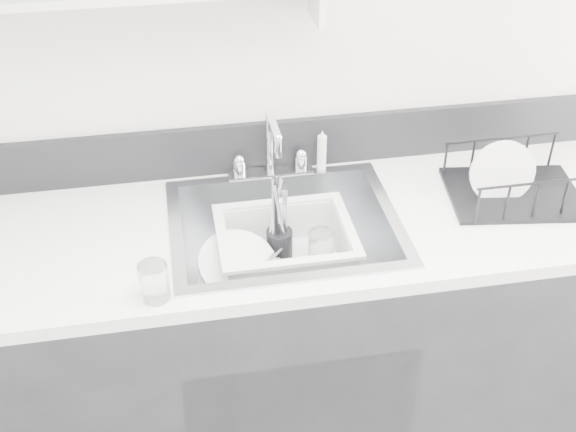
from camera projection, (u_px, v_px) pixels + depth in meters
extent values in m
cube|color=silver|center=(266.00, 53.00, 2.03)|extent=(3.50, 0.02, 2.60)
cube|color=black|center=(285.00, 344.00, 2.30)|extent=(3.20, 0.62, 0.88)
cube|color=white|center=(285.00, 229.00, 2.03)|extent=(3.20, 0.62, 0.04)
cube|color=black|center=(268.00, 146.00, 2.21)|extent=(3.20, 0.02, 0.16)
cube|color=silver|center=(270.00, 173.00, 2.22)|extent=(0.26, 0.06, 0.02)
cylinder|color=silver|center=(239.00, 168.00, 2.19)|extent=(0.04, 0.04, 0.05)
cylinder|color=silver|center=(301.00, 162.00, 2.21)|extent=(0.04, 0.04, 0.05)
cylinder|color=silver|center=(270.00, 144.00, 2.16)|extent=(0.02, 0.02, 0.20)
cylinder|color=silver|center=(274.00, 125.00, 2.04)|extent=(0.02, 0.15, 0.02)
cylinder|color=silver|center=(322.00, 151.00, 2.20)|extent=(0.03, 0.03, 0.14)
cube|color=silver|center=(318.00, 3.00, 1.90)|extent=(0.02, 0.14, 0.10)
cylinder|color=white|center=(242.00, 277.00, 2.05)|extent=(0.24, 0.24, 0.01)
cylinder|color=white|center=(243.00, 272.00, 2.05)|extent=(0.23, 0.23, 0.01)
cylinder|color=white|center=(238.00, 264.00, 2.02)|extent=(0.27, 0.26, 0.10)
cylinder|color=black|center=(279.00, 244.00, 2.11)|extent=(0.08, 0.08, 0.10)
cylinder|color=silver|center=(275.00, 219.00, 2.06)|extent=(0.01, 0.05, 0.19)
cylinder|color=silver|center=(285.00, 225.00, 2.06)|extent=(0.02, 0.04, 0.17)
cylinder|color=black|center=(275.00, 215.00, 2.05)|extent=(0.01, 0.06, 0.21)
cylinder|color=white|center=(321.00, 247.00, 2.09)|extent=(0.10, 0.10, 0.11)
cylinder|color=white|center=(154.00, 282.00, 1.74)|extent=(0.09, 0.09, 0.10)
imported|color=white|center=(310.00, 274.00, 2.05)|extent=(0.10, 0.10, 0.03)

